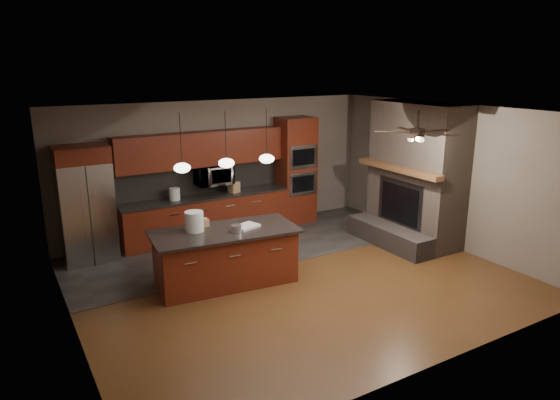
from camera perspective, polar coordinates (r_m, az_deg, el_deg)
ground at (r=8.58m, az=1.75°, el=-8.91°), size 7.00×7.00×0.00m
ceiling at (r=7.85m, az=1.92°, el=10.05°), size 7.00×6.00×0.02m
back_wall at (r=10.69m, az=-6.81°, el=3.79°), size 7.00×0.02×2.80m
right_wall at (r=10.36m, az=18.45°, el=2.72°), size 0.02×6.00×2.80m
left_wall at (r=6.97m, az=-23.35°, el=-3.70°), size 0.02×6.00×2.80m
slate_tile_patch at (r=10.03m, az=-3.76°, el=-5.23°), size 7.00×2.40×0.01m
fireplace_column at (r=10.31m, az=15.04°, el=2.34°), size 1.30×2.10×2.80m
back_cabinetry at (r=10.40m, az=-8.54°, el=0.53°), size 3.59×0.64×2.20m
oven_tower at (r=11.25m, az=1.82°, el=3.38°), size 0.80×0.63×2.38m
microwave at (r=10.38m, az=-7.62°, el=2.85°), size 0.73×0.41×0.50m
refrigerator at (r=9.64m, az=-21.32°, el=-0.48°), size 0.92×0.75×2.14m
kitchen_island at (r=8.28m, az=-6.23°, el=-6.44°), size 2.46×1.32×0.92m
white_bucket at (r=8.11m, az=-9.78°, el=-2.42°), size 0.30×0.30×0.32m
paint_can at (r=8.00m, az=-5.01°, el=-3.28°), size 0.22×0.22×0.12m
paint_tray at (r=8.21m, az=-3.87°, el=-3.03°), size 0.47×0.39×0.04m
cardboard_box at (r=8.34m, az=-8.88°, el=-2.58°), size 0.21×0.16×0.12m
counter_bucket at (r=10.11m, az=-11.96°, el=0.67°), size 0.26×0.26×0.24m
counter_box at (r=10.52m, az=-5.25°, el=1.48°), size 0.24×0.21×0.23m
pendant_left at (r=7.89m, az=-11.12°, el=3.66°), size 0.26×0.26×0.92m
pendant_center at (r=8.16m, az=-6.15°, el=4.25°), size 0.26×0.26×0.92m
pendant_right at (r=8.49m, az=-1.53°, el=4.76°), size 0.26×0.26×0.92m
ceiling_fan at (r=8.41m, az=15.41°, el=7.52°), size 1.27×1.33×0.41m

